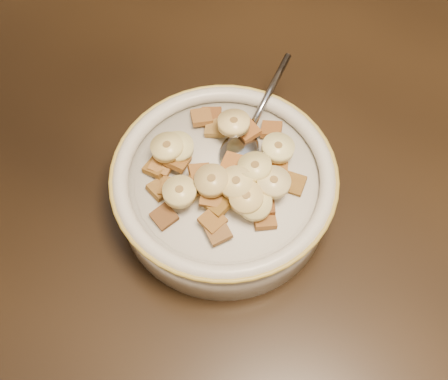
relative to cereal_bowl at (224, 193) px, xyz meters
The scene contains 36 objects.
cereal_bowl is the anchor object (origin of this frame).
milk 0.02m from the cereal_bowl, 90.00° to the right, with size 0.17×0.17×0.00m, color silver.
spoon 0.04m from the cereal_bowl, 95.51° to the left, with size 0.04×0.05×0.01m, color gray.
cereal_square_0 0.05m from the cereal_bowl, 132.71° to the right, with size 0.02×0.02×0.01m, color brown.
cereal_square_1 0.06m from the cereal_bowl, 41.66° to the left, with size 0.02×0.02×0.01m, color #985528.
cereal_square_2 0.06m from the cereal_bowl, 10.46° to the right, with size 0.02×0.02×0.01m, color brown.
cereal_square_3 0.05m from the cereal_bowl, 51.14° to the left, with size 0.02×0.02×0.01m, color #995B27.
cereal_square_4 0.06m from the cereal_bowl, 132.51° to the right, with size 0.02×0.02×0.01m, color olive.
cereal_square_5 0.07m from the cereal_bowl, 63.17° to the right, with size 0.02×0.02×0.01m, color brown.
cereal_square_6 0.05m from the cereal_bowl, 114.69° to the right, with size 0.02×0.02×0.01m, color brown.
cereal_square_7 0.05m from the cereal_bowl, 66.35° to the right, with size 0.02×0.02×0.01m, color brown.
cereal_square_8 0.08m from the cereal_bowl, 80.34° to the left, with size 0.02×0.02×0.01m, color brown.
cereal_square_9 0.07m from the cereal_bowl, 136.18° to the right, with size 0.02×0.02×0.01m, color olive.
cereal_square_10 0.07m from the cereal_bowl, 156.76° to the right, with size 0.02×0.02×0.01m, color brown.
cereal_square_11 0.07m from the cereal_bowl, 96.22° to the left, with size 0.02×0.02×0.01m, color brown.
cereal_square_12 0.07m from the cereal_bowl, 18.93° to the right, with size 0.02×0.02×0.01m, color brown.
cereal_square_13 0.06m from the cereal_bowl, 70.08° to the right, with size 0.02×0.02×0.01m, color brown.
cereal_square_14 0.08m from the cereal_bowl, 131.77° to the left, with size 0.02×0.02×0.01m, color brown.
cereal_square_15 0.07m from the cereal_bowl, 158.33° to the right, with size 0.02×0.02×0.01m, color #9A6536.
cereal_square_16 0.06m from the cereal_bowl, 130.13° to the left, with size 0.02×0.02×0.01m, color olive.
cereal_square_17 0.07m from the cereal_bowl, 24.97° to the left, with size 0.02×0.02×0.01m, color olive.
cereal_square_18 0.05m from the cereal_bowl, 80.57° to the right, with size 0.02×0.02×0.01m, color brown.
cereal_square_19 0.06m from the cereal_bowl, 163.89° to the right, with size 0.02×0.02×0.01m, color #945D1D.
cereal_square_20 0.08m from the cereal_bowl, 139.90° to the left, with size 0.02×0.02×0.01m, color #9A6634.
cereal_square_21 0.08m from the cereal_bowl, 110.39° to the right, with size 0.02×0.02×0.01m, color brown.
banana_slice_0 0.07m from the cereal_bowl, behind, with size 0.03×0.03×0.01m, color #F5E99E.
banana_slice_1 0.07m from the cereal_bowl, 55.18° to the left, with size 0.03×0.03×0.01m, color #F7EC96.
banana_slice_2 0.07m from the cereal_bowl, ahead, with size 0.03×0.03×0.01m, color #F3E498.
banana_slice_3 0.07m from the cereal_bowl, 22.00° to the right, with size 0.03×0.03×0.01m, color #E9DC79.
banana_slice_4 0.06m from the cereal_bowl, 21.94° to the left, with size 0.03×0.03×0.01m, color #F5E38E.
banana_slice_5 0.08m from the cereal_bowl, behind, with size 0.03×0.03×0.01m, color #E4CB83.
banana_slice_6 0.06m from the cereal_bowl, 30.70° to the right, with size 0.03×0.03×0.01m, color #FBE690.
banana_slice_7 0.07m from the cereal_bowl, 114.52° to the right, with size 0.03×0.03×0.01m, color #ECE08C.
banana_slice_8 0.07m from the cereal_bowl, 110.43° to the left, with size 0.03×0.03×0.01m, color #EDD085.
banana_slice_9 0.06m from the cereal_bowl, 89.71° to the right, with size 0.03×0.03×0.01m, color tan.
banana_slice_10 0.07m from the cereal_bowl, 28.39° to the right, with size 0.03×0.03×0.01m, color #ECC97E.
Camera 1 is at (-0.08, -0.33, 1.31)m, focal length 50.00 mm.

